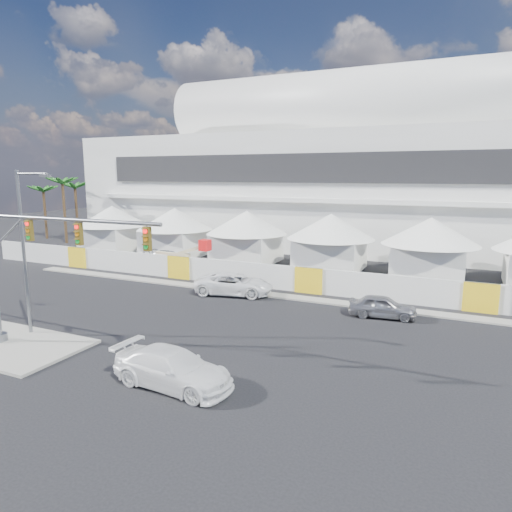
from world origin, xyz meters
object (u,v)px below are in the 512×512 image
at_px(lot_car_c, 169,259).
at_px(traffic_mast, 23,265).
at_px(pickup_curb, 234,284).
at_px(sedan_silver, 382,306).
at_px(streetlight_median, 26,242).
at_px(boom_lift, 168,264).
at_px(pickup_near, 173,368).

relative_size(lot_car_c, traffic_mast, 0.47).
bearing_deg(lot_car_c, pickup_curb, -115.39).
xyz_separation_m(sedan_silver, streetlight_median, (-17.60, -11.79, 4.71)).
height_order(sedan_silver, streetlight_median, streetlight_median).
distance_m(sedan_silver, boom_lift, 20.77).
xyz_separation_m(pickup_near, boom_lift, (-13.57, 18.70, 0.11)).
xyz_separation_m(traffic_mast, boom_lift, (-4.35, 18.40, -3.63)).
bearing_deg(boom_lift, pickup_near, -54.89).
xyz_separation_m(sedan_silver, pickup_near, (-6.61, -13.77, 0.09)).
height_order(pickup_curb, streetlight_median, streetlight_median).
xyz_separation_m(pickup_near, traffic_mast, (-9.22, 0.30, 3.74)).
bearing_deg(lot_car_c, sedan_silver, -102.86).
bearing_deg(streetlight_median, lot_car_c, 103.34).
height_order(lot_car_c, traffic_mast, traffic_mast).
distance_m(pickup_near, streetlight_median, 12.09).
xyz_separation_m(traffic_mast, streetlight_median, (-1.77, 1.69, 0.87)).
height_order(pickup_curb, pickup_near, pickup_curb).
height_order(pickup_near, boom_lift, boom_lift).
relative_size(pickup_curb, lot_car_c, 1.12).
distance_m(pickup_curb, streetlight_median, 15.00).
bearing_deg(pickup_near, streetlight_median, 83.59).
relative_size(sedan_silver, streetlight_median, 0.46).
xyz_separation_m(pickup_curb, streetlight_median, (-6.28, -12.83, 4.61)).
height_order(traffic_mast, boom_lift, traffic_mast).
height_order(sedan_silver, pickup_curb, pickup_curb).
distance_m(pickup_near, lot_car_c, 26.73).
xyz_separation_m(pickup_near, lot_car_c, (-15.66, 21.66, -0.04)).
bearing_deg(streetlight_median, pickup_curb, 63.93).
bearing_deg(pickup_near, lot_car_c, 39.68).
distance_m(traffic_mast, streetlight_median, 2.60).
bearing_deg(pickup_near, traffic_mast, 91.97).
bearing_deg(lot_car_c, traffic_mast, -156.57).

